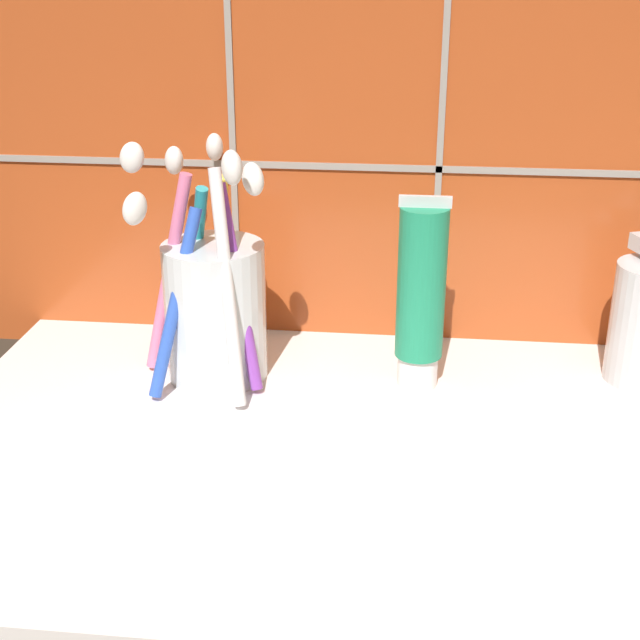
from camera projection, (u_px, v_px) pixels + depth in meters
sink_counter at (402, 462)px, 57.76cm from camera, size 63.93×36.89×2.00cm
tile_wall_backsplash at (419, 99)px, 66.99cm from camera, size 73.93×1.72×42.38cm
toothbrush_cup at (211, 302)px, 65.02cm from camera, size 11.37×15.09×18.51cm
toothpaste_tube at (418, 295)px, 63.05cm from camera, size 3.62×3.45×14.27cm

